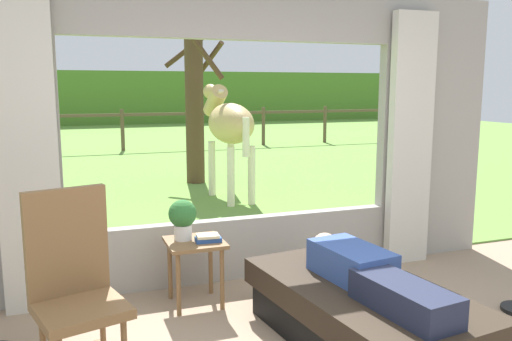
{
  "coord_description": "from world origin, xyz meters",
  "views": [
    {
      "loc": [
        -1.41,
        -2.07,
        1.71
      ],
      "look_at": [
        0.0,
        1.8,
        1.05
      ],
      "focal_mm": 36.78,
      "sensor_mm": 36.0,
      "label": 1
    }
  ],
  "objects_px": {
    "reclining_person": "(367,273)",
    "horse": "(229,124)",
    "side_table": "(195,252)",
    "potted_plant": "(183,217)",
    "rocking_chair": "(75,287)",
    "pasture_tree": "(195,90)",
    "recliner_sofa": "(361,314)",
    "book_stack": "(208,238)"
  },
  "relations": [
    {
      "from": "recliner_sofa",
      "to": "pasture_tree",
      "type": "xyz_separation_m",
      "value": [
        0.36,
        6.16,
        1.42
      ]
    },
    {
      "from": "recliner_sofa",
      "to": "side_table",
      "type": "bearing_deg",
      "value": 123.02
    },
    {
      "from": "rocking_chair",
      "to": "potted_plant",
      "type": "distance_m",
      "value": 1.17
    },
    {
      "from": "side_table",
      "to": "potted_plant",
      "type": "relative_size",
      "value": 1.63
    },
    {
      "from": "book_stack",
      "to": "recliner_sofa",
      "type": "bearing_deg",
      "value": -51.3
    },
    {
      "from": "potted_plant",
      "to": "rocking_chair",
      "type": "bearing_deg",
      "value": -135.15
    },
    {
      "from": "side_table",
      "to": "potted_plant",
      "type": "bearing_deg",
      "value": 143.13
    },
    {
      "from": "horse",
      "to": "book_stack",
      "type": "bearing_deg",
      "value": -112.82
    },
    {
      "from": "recliner_sofa",
      "to": "reclining_person",
      "type": "xyz_separation_m",
      "value": [
        -0.0,
        -0.05,
        0.3
      ]
    },
    {
      "from": "horse",
      "to": "pasture_tree",
      "type": "bearing_deg",
      "value": 92.73
    },
    {
      "from": "side_table",
      "to": "horse",
      "type": "relative_size",
      "value": 0.29
    },
    {
      "from": "recliner_sofa",
      "to": "pasture_tree",
      "type": "relative_size",
      "value": 0.49
    },
    {
      "from": "reclining_person",
      "to": "pasture_tree",
      "type": "relative_size",
      "value": 0.39
    },
    {
      "from": "book_stack",
      "to": "horse",
      "type": "bearing_deg",
      "value": 70.58
    },
    {
      "from": "reclining_person",
      "to": "horse",
      "type": "relative_size",
      "value": 0.79
    },
    {
      "from": "rocking_chair",
      "to": "potted_plant",
      "type": "xyz_separation_m",
      "value": [
        0.82,
        0.82,
        0.16
      ]
    },
    {
      "from": "reclining_person",
      "to": "potted_plant",
      "type": "height_order",
      "value": "potted_plant"
    },
    {
      "from": "side_table",
      "to": "potted_plant",
      "type": "distance_m",
      "value": 0.29
    },
    {
      "from": "reclining_person",
      "to": "potted_plant",
      "type": "xyz_separation_m",
      "value": [
        -0.96,
        1.15,
        0.18
      ]
    },
    {
      "from": "rocking_chair",
      "to": "book_stack",
      "type": "bearing_deg",
      "value": 19.34
    },
    {
      "from": "side_table",
      "to": "book_stack",
      "type": "bearing_deg",
      "value": -32.59
    },
    {
      "from": "rocking_chair",
      "to": "side_table",
      "type": "distance_m",
      "value": 1.18
    },
    {
      "from": "side_table",
      "to": "horse",
      "type": "xyz_separation_m",
      "value": [
        1.39,
        3.63,
        0.73
      ]
    },
    {
      "from": "rocking_chair",
      "to": "horse",
      "type": "height_order",
      "value": "horse"
    },
    {
      "from": "side_table",
      "to": "potted_plant",
      "type": "xyz_separation_m",
      "value": [
        -0.08,
        0.06,
        0.28
      ]
    },
    {
      "from": "rocking_chair",
      "to": "side_table",
      "type": "bearing_deg",
      "value": 24.24
    },
    {
      "from": "reclining_person",
      "to": "book_stack",
      "type": "relative_size",
      "value": 7.02
    },
    {
      "from": "rocking_chair",
      "to": "potted_plant",
      "type": "height_order",
      "value": "rocking_chair"
    },
    {
      "from": "rocking_chair",
      "to": "recliner_sofa",
      "type": "bearing_deg",
      "value": -24.75
    },
    {
      "from": "book_stack",
      "to": "horse",
      "type": "xyz_separation_m",
      "value": [
        1.3,
        3.69,
        0.61
      ]
    },
    {
      "from": "rocking_chair",
      "to": "side_table",
      "type": "relative_size",
      "value": 2.15
    },
    {
      "from": "horse",
      "to": "rocking_chair",
      "type": "bearing_deg",
      "value": -121.0
    },
    {
      "from": "recliner_sofa",
      "to": "pasture_tree",
      "type": "height_order",
      "value": "pasture_tree"
    },
    {
      "from": "potted_plant",
      "to": "pasture_tree",
      "type": "distance_m",
      "value": 5.31
    },
    {
      "from": "rocking_chair",
      "to": "horse",
      "type": "xyz_separation_m",
      "value": [
        2.3,
        4.39,
        0.61
      ]
    },
    {
      "from": "recliner_sofa",
      "to": "reclining_person",
      "type": "height_order",
      "value": "reclining_person"
    },
    {
      "from": "pasture_tree",
      "to": "rocking_chair",
      "type": "bearing_deg",
      "value": -109.98
    },
    {
      "from": "recliner_sofa",
      "to": "side_table",
      "type": "distance_m",
      "value": 1.38
    },
    {
      "from": "recliner_sofa",
      "to": "horse",
      "type": "height_order",
      "value": "horse"
    },
    {
      "from": "book_stack",
      "to": "pasture_tree",
      "type": "height_order",
      "value": "pasture_tree"
    },
    {
      "from": "book_stack",
      "to": "pasture_tree",
      "type": "bearing_deg",
      "value": 77.55
    },
    {
      "from": "pasture_tree",
      "to": "book_stack",
      "type": "bearing_deg",
      "value": -102.45
    }
  ]
}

